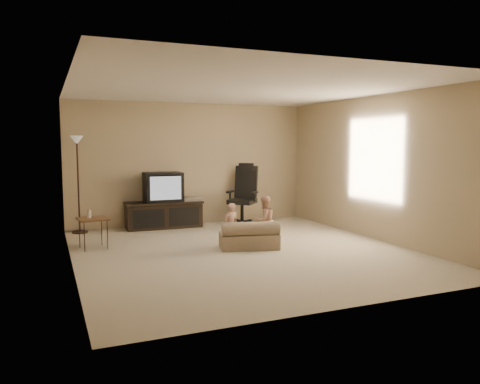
# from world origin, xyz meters

# --- Properties ---
(floor) EXTENTS (5.50, 5.50, 0.00)m
(floor) POSITION_xyz_m (0.00, 0.00, 0.00)
(floor) COLOR #BDAE96
(floor) RESTS_ON ground
(room_shell) EXTENTS (5.50, 5.50, 5.50)m
(room_shell) POSITION_xyz_m (0.00, 0.00, 1.52)
(room_shell) COLOR silver
(room_shell) RESTS_ON floor
(tv_stand) EXTENTS (1.55, 0.61, 1.10)m
(tv_stand) POSITION_xyz_m (-0.64, 2.49, 0.46)
(tv_stand) COLOR black
(tv_stand) RESTS_ON floor
(office_chair) EXTENTS (0.82, 0.82, 1.26)m
(office_chair) POSITION_xyz_m (1.00, 2.29, 0.45)
(office_chair) COLOR black
(office_chair) RESTS_ON floor
(side_table) EXTENTS (0.50, 0.50, 0.66)m
(side_table) POSITION_xyz_m (-2.13, 1.10, 0.47)
(side_table) COLOR brown
(side_table) RESTS_ON floor
(floor_lamp) EXTENTS (0.28, 0.28, 1.82)m
(floor_lamp) POSITION_xyz_m (-2.24, 2.55, 1.33)
(floor_lamp) COLOR black
(floor_lamp) RESTS_ON floor
(child_sofa) EXTENTS (1.02, 0.73, 0.45)m
(child_sofa) POSITION_xyz_m (0.18, 0.12, 0.18)
(child_sofa) COLOR gray
(child_sofa) RESTS_ON floor
(toddler_left) EXTENTS (0.30, 0.25, 0.73)m
(toddler_left) POSITION_xyz_m (-0.10, 0.24, 0.37)
(toddler_left) COLOR #DDA78A
(toddler_left) RESTS_ON floor
(toddler_right) EXTENTS (0.43, 0.30, 0.81)m
(toddler_right) POSITION_xyz_m (0.52, 0.29, 0.41)
(toddler_right) COLOR #DDA78A
(toddler_right) RESTS_ON floor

